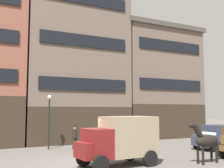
{
  "coord_description": "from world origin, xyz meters",
  "views": [
    {
      "loc": [
        -5.08,
        -14.89,
        3.0
      ],
      "look_at": [
        3.19,
        2.04,
        4.78
      ],
      "focal_mm": 43.43,
      "sensor_mm": 36.0,
      "label": 1
    }
  ],
  "objects_px": {
    "pedestrian_officer": "(75,136)",
    "sedan_dark": "(216,137)",
    "draft_horse": "(206,140)",
    "streetlamp_curbside": "(49,114)",
    "delivery_truck_near": "(119,139)"
  },
  "relations": [
    {
      "from": "pedestrian_officer",
      "to": "sedan_dark",
      "type": "bearing_deg",
      "value": -25.71
    },
    {
      "from": "draft_horse",
      "to": "streetlamp_curbside",
      "type": "distance_m",
      "value": 11.57
    },
    {
      "from": "delivery_truck_near",
      "to": "draft_horse",
      "type": "bearing_deg",
      "value": -18.48
    },
    {
      "from": "delivery_truck_near",
      "to": "sedan_dark",
      "type": "xyz_separation_m",
      "value": [
        9.53,
        2.23,
        -0.51
      ]
    },
    {
      "from": "delivery_truck_near",
      "to": "pedestrian_officer",
      "type": "bearing_deg",
      "value": 91.85
    },
    {
      "from": "pedestrian_officer",
      "to": "streetlamp_curbside",
      "type": "height_order",
      "value": "streetlamp_curbside"
    },
    {
      "from": "draft_horse",
      "to": "pedestrian_officer",
      "type": "relative_size",
      "value": 1.31
    },
    {
      "from": "sedan_dark",
      "to": "streetlamp_curbside",
      "type": "relative_size",
      "value": 0.92
    },
    {
      "from": "draft_horse",
      "to": "delivery_truck_near",
      "type": "xyz_separation_m",
      "value": [
        -4.65,
        1.56,
        0.15
      ]
    },
    {
      "from": "sedan_dark",
      "to": "streetlamp_curbside",
      "type": "bearing_deg",
      "value": 154.32
    },
    {
      "from": "delivery_truck_near",
      "to": "sedan_dark",
      "type": "distance_m",
      "value": 9.8
    },
    {
      "from": "delivery_truck_near",
      "to": "pedestrian_officer",
      "type": "distance_m",
      "value": 6.95
    },
    {
      "from": "draft_horse",
      "to": "pedestrian_officer",
      "type": "xyz_separation_m",
      "value": [
        -4.88,
        8.49,
        -0.29
      ]
    },
    {
      "from": "delivery_truck_near",
      "to": "streetlamp_curbside",
      "type": "xyz_separation_m",
      "value": [
        -2.02,
        7.79,
        1.25
      ]
    },
    {
      "from": "sedan_dark",
      "to": "streetlamp_curbside",
      "type": "distance_m",
      "value": 12.93
    }
  ]
}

